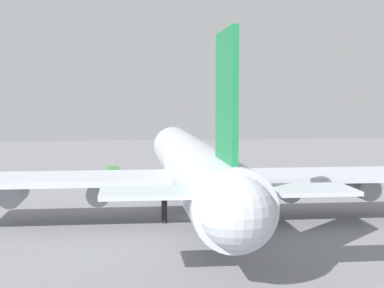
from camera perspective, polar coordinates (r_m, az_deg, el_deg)
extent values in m
plane|color=gray|center=(75.03, 0.00, -7.14)|extent=(263.55, 263.55, 0.00)
cylinder|color=silver|center=(73.97, 0.00, -2.13)|extent=(59.70, 6.76, 6.76)
sphere|color=silver|center=(103.53, -1.87, -0.19)|extent=(6.63, 6.63, 6.63)
sphere|color=silver|center=(44.78, 4.35, -6.62)|extent=(5.75, 5.75, 5.75)
cube|color=#1E7F47|center=(48.62, 3.35, 4.70)|extent=(8.36, 0.50, 10.82)
cube|color=silver|center=(49.28, 9.73, -4.44)|extent=(5.37, 10.14, 0.36)
cube|color=silver|center=(47.44, -2.87, -4.73)|extent=(5.37, 10.14, 0.36)
cube|color=silver|center=(74.62, 12.31, -2.97)|extent=(10.15, 27.25, 0.70)
cube|color=silver|center=(71.05, -12.39, -3.35)|extent=(10.15, 27.25, 0.70)
cylinder|color=gray|center=(74.62, 9.06, -4.29)|extent=(5.41, 2.84, 2.84)
cylinder|color=gray|center=(77.91, 16.24, -4.04)|extent=(5.41, 2.84, 2.84)
cylinder|color=gray|center=(72.00, -9.03, -4.61)|extent=(5.41, 2.84, 2.84)
cylinder|color=gray|center=(73.15, -16.97, -4.61)|extent=(5.41, 2.84, 2.84)
cylinder|color=black|center=(93.47, -1.33, -3.79)|extent=(0.70, 0.70, 3.22)
cylinder|color=black|center=(72.33, 3.21, -6.29)|extent=(0.70, 0.70, 3.22)
cylinder|color=black|center=(71.47, -2.71, -6.43)|extent=(0.70, 0.70, 3.22)
cube|color=#4C8C4C|center=(109.64, -7.63, -2.66)|extent=(2.13, 2.04, 1.99)
cube|color=#4C8C4C|center=(112.28, -7.82, -2.67)|extent=(3.64, 2.29, 1.27)
cylinder|color=black|center=(109.71, -8.13, -3.18)|extent=(0.97, 0.43, 0.93)
cylinder|color=black|center=(109.98, -7.13, -3.15)|extent=(0.97, 0.43, 0.93)
cylinder|color=black|center=(112.93, -8.35, -2.96)|extent=(0.97, 0.43, 0.93)
cylinder|color=black|center=(113.19, -7.38, -2.93)|extent=(0.97, 0.43, 0.93)
cone|color=orange|center=(104.43, 0.26, -3.63)|extent=(0.41, 0.41, 0.59)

